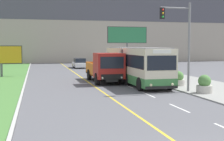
{
  "coord_description": "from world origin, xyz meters",
  "views": [
    {
      "loc": [
        -4.62,
        -7.26,
        3.3
      ],
      "look_at": [
        1.1,
        16.06,
        1.4
      ],
      "focal_mm": 50.0,
      "sensor_mm": 36.0,
      "label": 1
    }
  ],
  "objects_px": {
    "planter_round_third": "(159,75)",
    "planter_round_far": "(144,71)",
    "billboard_large": "(127,36)",
    "planter_round_near": "(204,85)",
    "dump_truck": "(106,68)",
    "traffic_light_mast": "(181,36)",
    "city_bus": "(135,65)",
    "planter_round_second": "(178,79)",
    "car_distant": "(80,63)",
    "billboard_small": "(1,55)"
  },
  "relations": [
    {
      "from": "billboard_small",
      "to": "planter_round_far",
      "type": "distance_m",
      "value": 15.32
    },
    {
      "from": "planter_round_far",
      "to": "planter_round_third",
      "type": "bearing_deg",
      "value": -89.63
    },
    {
      "from": "planter_round_second",
      "to": "planter_round_far",
      "type": "bearing_deg",
      "value": 90.0
    },
    {
      "from": "city_bus",
      "to": "planter_round_far",
      "type": "height_order",
      "value": "city_bus"
    },
    {
      "from": "car_distant",
      "to": "planter_round_near",
      "type": "xyz_separation_m",
      "value": [
        4.79,
        -27.46,
        -0.06
      ]
    },
    {
      "from": "planter_round_third",
      "to": "planter_round_far",
      "type": "bearing_deg",
      "value": 90.37
    },
    {
      "from": "billboard_small",
      "to": "city_bus",
      "type": "bearing_deg",
      "value": -35.38
    },
    {
      "from": "dump_truck",
      "to": "planter_round_far",
      "type": "distance_m",
      "value": 7.16
    },
    {
      "from": "billboard_small",
      "to": "planter_round_third",
      "type": "relative_size",
      "value": 3.68
    },
    {
      "from": "city_bus",
      "to": "car_distant",
      "type": "distance_m",
      "value": 20.34
    },
    {
      "from": "traffic_light_mast",
      "to": "planter_round_second",
      "type": "height_order",
      "value": "traffic_light_mast"
    },
    {
      "from": "dump_truck",
      "to": "traffic_light_mast",
      "type": "relative_size",
      "value": 1.1
    },
    {
      "from": "billboard_large",
      "to": "planter_round_second",
      "type": "xyz_separation_m",
      "value": [
        -1.99,
        -21.38,
        -4.14
      ]
    },
    {
      "from": "planter_round_near",
      "to": "planter_round_far",
      "type": "relative_size",
      "value": 1.06
    },
    {
      "from": "traffic_light_mast",
      "to": "billboard_large",
      "type": "height_order",
      "value": "traffic_light_mast"
    },
    {
      "from": "planter_round_far",
      "to": "planter_round_near",
      "type": "bearing_deg",
      "value": -90.35
    },
    {
      "from": "city_bus",
      "to": "billboard_small",
      "type": "relative_size",
      "value": 2.81
    },
    {
      "from": "traffic_light_mast",
      "to": "billboard_large",
      "type": "relative_size",
      "value": 1.03
    },
    {
      "from": "billboard_small",
      "to": "planter_round_far",
      "type": "relative_size",
      "value": 3.67
    },
    {
      "from": "city_bus",
      "to": "planter_round_far",
      "type": "xyz_separation_m",
      "value": [
        2.7,
        5.22,
        -1.01
      ]
    },
    {
      "from": "planter_round_near",
      "to": "planter_round_third",
      "type": "relative_size",
      "value": 1.06
    },
    {
      "from": "billboard_small",
      "to": "planter_round_third",
      "type": "distance_m",
      "value": 16.77
    },
    {
      "from": "city_bus",
      "to": "planter_round_second",
      "type": "xyz_separation_m",
      "value": [
        2.7,
        -3.1,
        -1.02
      ]
    },
    {
      "from": "planter_round_second",
      "to": "planter_round_third",
      "type": "bearing_deg",
      "value": 89.63
    },
    {
      "from": "car_distant",
      "to": "traffic_light_mast",
      "type": "distance_m",
      "value": 26.85
    },
    {
      "from": "city_bus",
      "to": "planter_round_second",
      "type": "relative_size",
      "value": 10.39
    },
    {
      "from": "planter_round_near",
      "to": "dump_truck",
      "type": "bearing_deg",
      "value": 124.02
    },
    {
      "from": "billboard_large",
      "to": "planter_round_far",
      "type": "relative_size",
      "value": 5.19
    },
    {
      "from": "car_distant",
      "to": "planter_round_second",
      "type": "relative_size",
      "value": 3.66
    },
    {
      "from": "car_distant",
      "to": "traffic_light_mast",
      "type": "height_order",
      "value": "traffic_light_mast"
    },
    {
      "from": "traffic_light_mast",
      "to": "dump_truck",
      "type": "bearing_deg",
      "value": 120.37
    },
    {
      "from": "city_bus",
      "to": "planter_round_third",
      "type": "xyz_separation_m",
      "value": [
        2.73,
        1.06,
        -1.02
      ]
    },
    {
      "from": "car_distant",
      "to": "traffic_light_mast",
      "type": "bearing_deg",
      "value": -82.45
    },
    {
      "from": "dump_truck",
      "to": "billboard_large",
      "type": "relative_size",
      "value": 1.13
    },
    {
      "from": "traffic_light_mast",
      "to": "planter_round_near",
      "type": "height_order",
      "value": "traffic_light_mast"
    },
    {
      "from": "billboard_small",
      "to": "billboard_large",
      "type": "bearing_deg",
      "value": 29.83
    },
    {
      "from": "city_bus",
      "to": "car_distant",
      "type": "height_order",
      "value": "city_bus"
    },
    {
      "from": "car_distant",
      "to": "billboard_large",
      "type": "bearing_deg",
      "value": -15.63
    },
    {
      "from": "billboard_large",
      "to": "planter_round_near",
      "type": "relative_size",
      "value": 4.9
    },
    {
      "from": "planter_round_second",
      "to": "planter_round_near",
      "type": "bearing_deg",
      "value": -91.04
    },
    {
      "from": "billboard_large",
      "to": "dump_truck",
      "type": "bearing_deg",
      "value": -111.97
    },
    {
      "from": "city_bus",
      "to": "planter_round_second",
      "type": "height_order",
      "value": "city_bus"
    },
    {
      "from": "dump_truck",
      "to": "car_distant",
      "type": "height_order",
      "value": "dump_truck"
    },
    {
      "from": "planter_round_third",
      "to": "planter_round_near",
      "type": "bearing_deg",
      "value": -90.7
    },
    {
      "from": "city_bus",
      "to": "billboard_large",
      "type": "relative_size",
      "value": 1.99
    },
    {
      "from": "city_bus",
      "to": "dump_truck",
      "type": "bearing_deg",
      "value": 171.52
    },
    {
      "from": "car_distant",
      "to": "planter_round_second",
      "type": "distance_m",
      "value": 23.8
    },
    {
      "from": "planter_round_second",
      "to": "billboard_large",
      "type": "bearing_deg",
      "value": 84.67
    },
    {
      "from": "city_bus",
      "to": "planter_round_third",
      "type": "distance_m",
      "value": 3.1
    },
    {
      "from": "traffic_light_mast",
      "to": "planter_round_near",
      "type": "xyz_separation_m",
      "value": [
        1.29,
        -1.04,
        -3.37
      ]
    }
  ]
}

